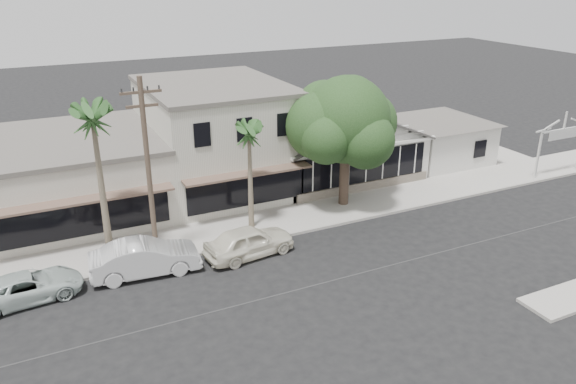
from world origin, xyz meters
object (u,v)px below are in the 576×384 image
utility_pole (148,169)px  car_1 (145,258)px  arch_sign (563,131)px  car_0 (249,241)px  shade_tree (343,122)px  car_2 (28,287)px

utility_pole → car_1: 4.12m
arch_sign → car_0: (-23.12, -1.41, -2.39)m
car_0 → car_1: size_ratio=0.91×
arch_sign → utility_pole: size_ratio=0.46×
car_0 → arch_sign: bearing=-93.7°
utility_pole → shade_tree: utility_pole is taller
utility_pole → car_2: size_ratio=2.01×
car_1 → car_2: (-5.00, 0.01, -0.20)m
car_1 → shade_tree: size_ratio=0.64×
car_2 → shade_tree: bearing=-85.4°
arch_sign → car_1: (-28.12, -0.96, -2.34)m
car_0 → car_2: (-10.00, 0.46, -0.15)m
arch_sign → car_0: size_ratio=0.91×
arch_sign → shade_tree: (-15.75, 2.19, 1.96)m
car_1 → arch_sign: bearing=-83.0°
shade_tree → utility_pole: bearing=-168.9°
arch_sign → car_0: bearing=-176.5°
car_2 → shade_tree: (17.37, 3.14, 4.49)m
arch_sign → car_1: 28.23m
arch_sign → car_2: 33.23m
arch_sign → utility_pole: 27.45m
utility_pole → car_0: 6.02m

